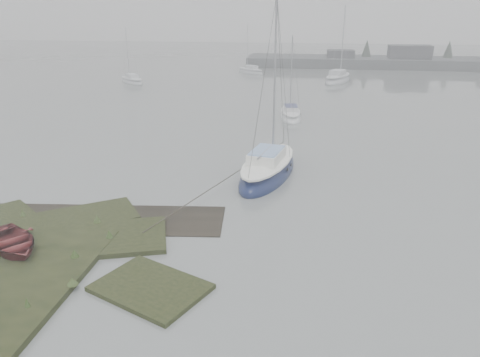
% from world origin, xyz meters
% --- Properties ---
extents(ground, '(160.00, 160.00, 0.00)m').
position_xyz_m(ground, '(0.00, 30.00, 0.00)').
color(ground, slate).
rests_on(ground, ground).
extents(far_shoreline, '(60.00, 8.00, 4.15)m').
position_xyz_m(far_shoreline, '(26.84, 61.90, 0.85)').
color(far_shoreline, '#4C4F51').
rests_on(far_shoreline, ground).
extents(sailboat_main, '(3.73, 7.50, 10.13)m').
position_xyz_m(sailboat_main, '(3.36, 11.03, 0.31)').
color(sailboat_main, '#0D163D').
rests_on(sailboat_main, ground).
extents(sailboat_white, '(2.25, 5.21, 7.13)m').
position_xyz_m(sailboat_white, '(4.00, 25.34, 0.22)').
color(sailboat_white, white).
rests_on(sailboat_white, ground).
extents(sailboat_far_a, '(4.62, 4.67, 6.97)m').
position_xyz_m(sailboat_far_a, '(-15.74, 41.45, 0.22)').
color(sailboat_far_a, '#A1A5AA').
rests_on(sailboat_far_a, ground).
extents(sailboat_far_b, '(4.51, 7.10, 9.53)m').
position_xyz_m(sailboat_far_b, '(8.91, 45.74, 0.30)').
color(sailboat_far_b, '#A6AAAF').
rests_on(sailboat_far_b, ground).
extents(sailboat_far_c, '(4.70, 4.68, 7.04)m').
position_xyz_m(sailboat_far_c, '(-2.60, 52.00, 0.22)').
color(sailboat_far_c, '#A5AAAE').
rests_on(sailboat_far_c, ground).
extents(dinghy, '(3.78, 3.68, 0.64)m').
position_xyz_m(dinghy, '(-5.32, 1.00, 0.54)').
color(dinghy, maroon).
rests_on(dinghy, marsh_bank).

